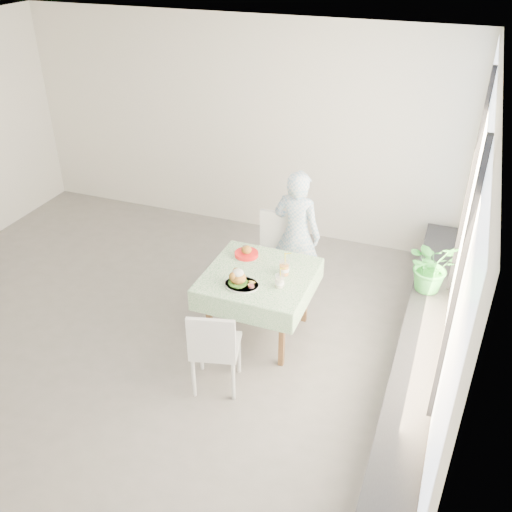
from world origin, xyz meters
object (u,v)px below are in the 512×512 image
at_px(chair_far, 274,271).
at_px(diner, 297,234).
at_px(chair_near, 216,362).
at_px(potted_plant, 432,265).
at_px(juice_cup_orange, 284,268).
at_px(cafe_table, 259,297).
at_px(main_dish, 240,280).

relative_size(chair_far, diner, 0.63).
height_order(chair_near, potted_plant, potted_plant).
relative_size(juice_cup_orange, potted_plant, 0.54).
xyz_separation_m(chair_far, diner, (0.22, 0.12, 0.46)).
distance_m(chair_near, juice_cup_orange, 1.12).
height_order(cafe_table, chair_far, chair_far).
xyz_separation_m(chair_far, chair_near, (0.01, -1.63, -0.02)).
bearing_deg(chair_far, diner, 28.78).
xyz_separation_m(cafe_table, diner, (0.12, 0.89, 0.29)).
distance_m(chair_far, diner, 0.52).
height_order(cafe_table, diner, diner).
relative_size(diner, potted_plant, 2.68).
bearing_deg(chair_far, potted_plant, -2.45).
distance_m(cafe_table, chair_near, 0.88).
distance_m(cafe_table, juice_cup_orange, 0.43).
bearing_deg(cafe_table, potted_plant, 23.84).
bearing_deg(cafe_table, chair_near, -96.39).
bearing_deg(main_dish, cafe_table, 68.95).
distance_m(chair_near, potted_plant, 2.35).
distance_m(chair_near, main_dish, 0.80).
bearing_deg(potted_plant, cafe_table, -156.16).
distance_m(chair_near, diner, 1.83).
xyz_separation_m(chair_near, diner, (0.21, 1.75, 0.48)).
bearing_deg(cafe_table, diner, 82.64).
relative_size(main_dish, juice_cup_orange, 1.13).
bearing_deg(diner, potted_plant, 179.33).
distance_m(juice_cup_orange, potted_plant, 1.49).
bearing_deg(juice_cup_orange, chair_near, -109.68).
bearing_deg(juice_cup_orange, chair_far, 115.78).
bearing_deg(main_dish, potted_plant, 29.66).
bearing_deg(main_dish, chair_near, -89.67).
bearing_deg(chair_near, main_dish, 90.33).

